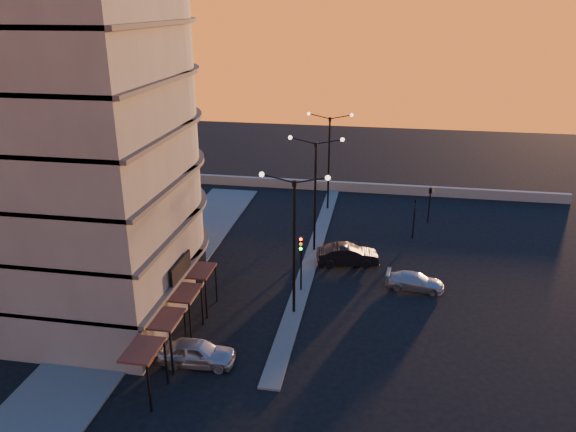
% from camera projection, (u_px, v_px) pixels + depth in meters
% --- Properties ---
extents(ground, '(120.00, 120.00, 0.00)m').
position_uv_depth(ground, '(294.00, 313.00, 36.76)').
color(ground, black).
rests_on(ground, ground).
extents(sidewalk_west, '(5.00, 40.00, 0.12)m').
position_uv_depth(sidewalk_west, '(165.00, 272.00, 42.14)').
color(sidewalk_west, '#535350').
rests_on(sidewalk_west, ground).
extents(median, '(1.20, 36.00, 0.12)m').
position_uv_depth(median, '(314.00, 250.00, 45.93)').
color(median, '#535350').
rests_on(median, ground).
extents(parapet, '(44.00, 0.50, 1.00)m').
position_uv_depth(parapet, '(352.00, 187.00, 60.16)').
color(parapet, slate).
rests_on(parapet, ground).
extents(building, '(14.35, 17.08, 25.00)m').
position_uv_depth(building, '(73.00, 125.00, 34.83)').
color(building, '#645F58').
rests_on(building, ground).
extents(streetlamp_near, '(4.32, 0.32, 9.51)m').
position_uv_depth(streetlamp_near, '(294.00, 234.00, 34.76)').
color(streetlamp_near, black).
rests_on(streetlamp_near, ground).
extents(streetlamp_mid, '(4.32, 0.32, 9.51)m').
position_uv_depth(streetlamp_mid, '(315.00, 186.00, 43.96)').
color(streetlamp_mid, black).
rests_on(streetlamp_mid, ground).
extents(streetlamp_far, '(4.32, 0.32, 9.51)m').
position_uv_depth(streetlamp_far, '(329.00, 154.00, 53.16)').
color(streetlamp_far, black).
rests_on(streetlamp_far, ground).
extents(traffic_light_main, '(0.28, 0.44, 4.25)m').
position_uv_depth(traffic_light_main, '(301.00, 255.00, 38.37)').
color(traffic_light_main, black).
rests_on(traffic_light_main, ground).
extents(signal_east_a, '(0.13, 0.16, 3.60)m').
position_uv_depth(signal_east_a, '(414.00, 218.00, 47.63)').
color(signal_east_a, black).
rests_on(signal_east_a, ground).
extents(signal_east_b, '(0.42, 1.99, 3.60)m').
position_uv_depth(signal_east_b, '(431.00, 191.00, 50.65)').
color(signal_east_b, black).
rests_on(signal_east_b, ground).
extents(car_hatchback, '(4.40, 1.93, 1.47)m').
position_uv_depth(car_hatchback, '(197.00, 352.00, 31.33)').
color(car_hatchback, '#9FA0A6').
rests_on(car_hatchback, ground).
extents(car_sedan, '(4.99, 2.57, 1.57)m').
position_uv_depth(car_sedan, '(348.00, 255.00, 43.32)').
color(car_sedan, black).
rests_on(car_sedan, ground).
extents(car_wagon, '(4.21, 2.07, 1.18)m').
position_uv_depth(car_wagon, '(415.00, 281.00, 39.63)').
color(car_wagon, '#9FA0A6').
rests_on(car_wagon, ground).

